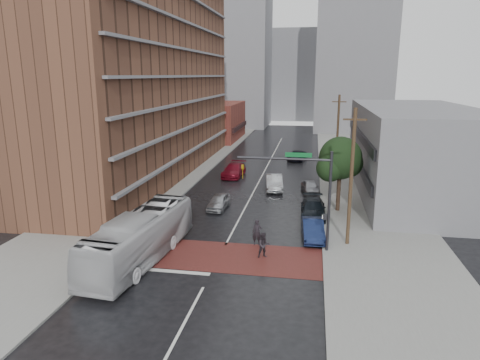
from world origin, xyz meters
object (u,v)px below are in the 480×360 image
at_px(car_travel_a, 219,202).
at_px(car_parked_mid, 313,208).
at_px(suv_travel, 297,156).
at_px(pedestrian_b, 264,245).
at_px(car_parked_near, 313,229).
at_px(transit_bus, 140,237).
at_px(car_travel_c, 234,170).
at_px(pedestrian_a, 257,232).
at_px(car_parked_far, 310,187).
at_px(car_travel_b, 274,182).

height_order(car_travel_a, car_parked_mid, car_parked_mid).
bearing_deg(car_travel_a, suv_travel, 79.01).
xyz_separation_m(pedestrian_b, car_parked_near, (3.28, 4.09, -0.16)).
xyz_separation_m(transit_bus, pedestrian_b, (8.07, 1.84, -0.75)).
height_order(car_travel_c, suv_travel, car_travel_c).
xyz_separation_m(car_travel_c, car_parked_near, (9.69, -19.19, -0.06)).
bearing_deg(pedestrian_a, car_parked_far, 66.46).
bearing_deg(car_parked_mid, pedestrian_b, -111.15).
xyz_separation_m(pedestrian_a, car_parked_far, (3.70, 14.84, -0.29)).
relative_size(pedestrian_a, car_parked_near, 0.43).
bearing_deg(car_parked_far, car_parked_mid, -97.51).
distance_m(pedestrian_a, car_travel_b, 15.74).
bearing_deg(car_parked_near, car_travel_c, 112.12).
xyz_separation_m(transit_bus, car_parked_near, (11.35, 5.93, -0.91)).
xyz_separation_m(pedestrian_a, suv_travel, (1.55, 32.73, -0.28)).
height_order(transit_bus, suv_travel, transit_bus).
xyz_separation_m(pedestrian_a, car_travel_c, (-5.65, 21.13, -0.17)).
height_order(car_travel_c, car_parked_near, car_travel_c).
bearing_deg(suv_travel, car_parked_near, -77.59).
height_order(transit_bus, car_travel_c, transit_bus).
distance_m(car_travel_b, car_travel_c, 7.67).
bearing_deg(suv_travel, transit_bus, -95.77).
relative_size(car_travel_b, suv_travel, 1.01).
xyz_separation_m(transit_bus, suv_travel, (8.86, 36.73, -0.97)).
relative_size(pedestrian_a, pedestrian_b, 1.08).
xyz_separation_m(car_travel_a, car_travel_b, (4.46, 7.73, 0.13)).
bearing_deg(car_travel_c, car_parked_mid, -51.75).
bearing_deg(car_parked_mid, car_parked_far, 90.69).
height_order(car_travel_a, car_travel_c, car_travel_c).
bearing_deg(car_parked_far, transit_bus, -130.31).
distance_m(transit_bus, car_travel_a, 12.34).
height_order(car_parked_near, car_parked_far, car_parked_near).
height_order(pedestrian_b, car_travel_b, pedestrian_b).
bearing_deg(car_parked_mid, pedestrian_a, -121.11).
bearing_deg(pedestrian_a, car_travel_b, 81.18).
relative_size(car_parked_near, car_parked_far, 1.12).
relative_size(transit_bus, car_travel_a, 2.95).
xyz_separation_m(car_travel_b, car_parked_mid, (4.23, -8.54, -0.06)).
relative_size(transit_bus, car_parked_mid, 2.27).
bearing_deg(pedestrian_b, transit_bus, 170.93).
bearing_deg(suv_travel, car_parked_mid, -76.65).
height_order(transit_bus, pedestrian_a, transit_bus).
xyz_separation_m(pedestrian_a, car_travel_a, (-4.65, 8.01, -0.28)).
bearing_deg(car_travel_b, car_parked_far, -20.35).
bearing_deg(car_travel_a, car_parked_near, -31.87).
bearing_deg(car_parked_far, pedestrian_b, -109.84).
bearing_deg(pedestrian_a, car_travel_a, 110.62).
xyz_separation_m(car_travel_a, car_parked_near, (8.69, -6.08, 0.05)).
bearing_deg(car_travel_b, car_parked_near, -80.46).
xyz_separation_m(pedestrian_b, car_travel_c, (-6.41, 23.28, -0.10)).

